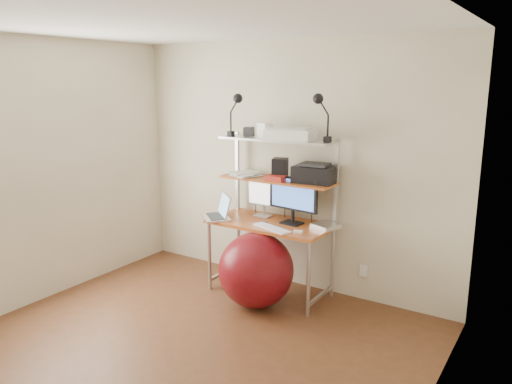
# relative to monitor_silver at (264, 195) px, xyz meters

# --- Properties ---
(room) EXTENTS (3.60, 3.60, 3.60)m
(room) POSITION_rel_monitor_silver_xyz_m (0.17, -1.59, 0.29)
(room) COLOR brown
(room) RESTS_ON ground
(computer_desk) EXTENTS (1.20, 0.60, 1.57)m
(computer_desk) POSITION_rel_monitor_silver_xyz_m (0.17, -0.09, -0.01)
(computer_desk) COLOR #C26C25
(computer_desk) RESTS_ON ground
(desktop) EXTENTS (1.20, 0.60, 0.00)m
(desktop) POSITION_rel_monitor_silver_xyz_m (0.17, -0.15, -0.22)
(desktop) COLOR #C26C25
(desktop) RESTS_ON computer_desk
(mid_shelf) EXTENTS (1.18, 0.34, 0.00)m
(mid_shelf) POSITION_rel_monitor_silver_xyz_m (0.17, -0.02, 0.19)
(mid_shelf) COLOR #C26C25
(mid_shelf) RESTS_ON computer_desk
(top_shelf) EXTENTS (1.18, 0.34, 0.00)m
(top_shelf) POSITION_rel_monitor_silver_xyz_m (0.17, -0.02, 0.59)
(top_shelf) COLOR #B7B8BD
(top_shelf) RESTS_ON computer_desk
(floor) EXTENTS (3.60, 3.60, 0.00)m
(floor) POSITION_rel_monitor_silver_xyz_m (0.17, -1.59, -0.96)
(floor) COLOR brown
(floor) RESTS_ON ground
(wall_outlet) EXTENTS (0.08, 0.01, 0.12)m
(wall_outlet) POSITION_rel_monitor_silver_xyz_m (1.02, 0.19, -0.66)
(wall_outlet) COLOR white
(wall_outlet) RESTS_ON room
(monitor_silver) EXTENTS (0.38, 0.13, 0.42)m
(monitor_silver) POSITION_rel_monitor_silver_xyz_m (0.00, 0.00, 0.00)
(monitor_silver) COLOR silver
(monitor_silver) RESTS_ON desktop
(monitor_black) EXTENTS (0.54, 0.17, 0.54)m
(monitor_black) POSITION_rel_monitor_silver_xyz_m (0.38, -0.07, 0.05)
(monitor_black) COLOR black
(monitor_black) RESTS_ON desktop
(laptop) EXTENTS (0.45, 0.44, 0.31)m
(laptop) POSITION_rel_monitor_silver_xyz_m (-0.34, -0.29, -0.17)
(laptop) COLOR silver
(laptop) RESTS_ON desktop
(keyboard) EXTENTS (0.44, 0.25, 0.01)m
(keyboard) POSITION_rel_monitor_silver_xyz_m (0.30, -0.34, -0.22)
(keyboard) COLOR white
(keyboard) RESTS_ON desktop
(mouse) EXTENTS (0.09, 0.07, 0.02)m
(mouse) POSITION_rel_monitor_silver_xyz_m (0.57, -0.33, -0.21)
(mouse) COLOR white
(mouse) RESTS_ON desktop
(mac_mini) EXTENTS (0.27, 0.27, 0.04)m
(mac_mini) POSITION_rel_monitor_silver_xyz_m (0.71, -0.04, -0.20)
(mac_mini) COLOR silver
(mac_mini) RESTS_ON desktop
(phone) EXTENTS (0.09, 0.14, 0.01)m
(phone) POSITION_rel_monitor_silver_xyz_m (0.13, -0.26, -0.22)
(phone) COLOR black
(phone) RESTS_ON desktop
(printer) EXTENTS (0.41, 0.30, 0.19)m
(printer) POSITION_rel_monitor_silver_xyz_m (0.56, 0.01, 0.28)
(printer) COLOR black
(printer) RESTS_ON mid_shelf
(nas_cube) EXTENTS (0.18, 0.18, 0.21)m
(nas_cube) POSITION_rel_monitor_silver_xyz_m (0.19, -0.01, 0.29)
(nas_cube) COLOR black
(nas_cube) RESTS_ON mid_shelf
(red_box) EXTENTS (0.19, 0.12, 0.05)m
(red_box) POSITION_rel_monitor_silver_xyz_m (0.21, -0.12, 0.21)
(red_box) COLOR #AD261B
(red_box) RESTS_ON mid_shelf
(scanner) EXTENTS (0.48, 0.34, 0.12)m
(scanner) POSITION_rel_monitor_silver_xyz_m (0.33, -0.05, 0.64)
(scanner) COLOR white
(scanner) RESTS_ON top_shelf
(box_white) EXTENTS (0.15, 0.13, 0.14)m
(box_white) POSITION_rel_monitor_silver_xyz_m (0.03, -0.04, 0.66)
(box_white) COLOR white
(box_white) RESTS_ON top_shelf
(box_grey) EXTENTS (0.11, 0.11, 0.09)m
(box_grey) POSITION_rel_monitor_silver_xyz_m (-0.17, -0.01, 0.63)
(box_grey) COLOR #2B2B2D
(box_grey) RESTS_ON top_shelf
(clip_lamp_left) EXTENTS (0.17, 0.09, 0.42)m
(clip_lamp_left) POSITION_rel_monitor_silver_xyz_m (-0.24, -0.13, 0.90)
(clip_lamp_left) COLOR black
(clip_lamp_left) RESTS_ON top_shelf
(clip_lamp_right) EXTENTS (0.17, 0.10, 0.44)m
(clip_lamp_right) POSITION_rel_monitor_silver_xyz_m (0.63, -0.07, 0.91)
(clip_lamp_right) COLOR black
(clip_lamp_right) RESTS_ON top_shelf
(exercise_ball) EXTENTS (0.71, 0.71, 0.71)m
(exercise_ball) POSITION_rel_monitor_silver_xyz_m (0.21, -0.48, -0.61)
(exercise_ball) COLOR maroon
(exercise_ball) RESTS_ON floor
(paper_stack) EXTENTS (0.39, 0.40, 0.03)m
(paper_stack) POSITION_rel_monitor_silver_xyz_m (-0.21, -0.03, 0.20)
(paper_stack) COLOR white
(paper_stack) RESTS_ON mid_shelf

